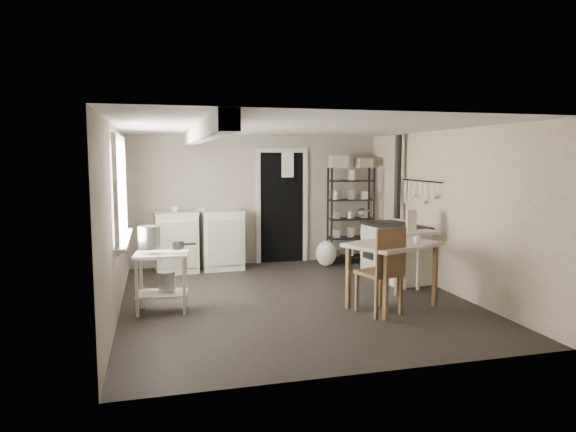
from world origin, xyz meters
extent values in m
plane|color=black|center=(0.00, 0.00, 0.00)|extent=(5.00, 5.00, 0.00)
plane|color=silver|center=(0.00, 0.00, 2.30)|extent=(5.00, 5.00, 0.00)
cube|color=#A59B8D|center=(0.00, 2.50, 1.15)|extent=(4.50, 0.02, 2.30)
cube|color=#A59B8D|center=(0.00, -2.50, 1.15)|extent=(4.50, 0.02, 2.30)
cube|color=#A59B8D|center=(-2.25, 0.00, 1.15)|extent=(0.02, 5.00, 2.30)
cube|color=#A59B8D|center=(2.25, 0.00, 1.15)|extent=(0.02, 5.00, 2.30)
cylinder|color=#B9BABC|center=(-1.86, -0.16, 0.94)|extent=(0.26, 0.26, 0.28)
cylinder|color=#B9BABC|center=(-1.55, -0.22, 0.85)|extent=(0.26, 0.26, 0.11)
cylinder|color=#B9BABC|center=(-1.67, -0.12, 0.39)|extent=(0.25, 0.25, 0.23)
imported|color=white|center=(-1.04, 2.09, 0.95)|extent=(0.31, 0.31, 0.07)
imported|color=white|center=(-1.47, 2.08, 0.97)|extent=(0.14, 0.14, 0.10)
imported|color=white|center=(1.32, 2.14, 1.37)|extent=(0.11, 0.11, 0.19)
cube|color=beige|center=(1.42, 2.17, 2.01)|extent=(0.34, 0.31, 0.21)
cube|color=beige|center=(1.88, 2.10, 1.99)|extent=(0.26, 0.25, 0.17)
cube|color=beige|center=(1.74, 0.02, 1.01)|extent=(0.18, 0.23, 0.31)
imported|color=white|center=(1.36, -0.85, 0.81)|extent=(0.12, 0.12, 0.10)
ellipsoid|color=white|center=(1.12, 1.92, 0.24)|extent=(0.42, 0.37, 0.45)
cylinder|color=white|center=(1.68, 0.11, 0.08)|extent=(0.15, 0.15, 0.15)
camera|label=1|loc=(-1.78, -6.55, 1.90)|focal=32.00mm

